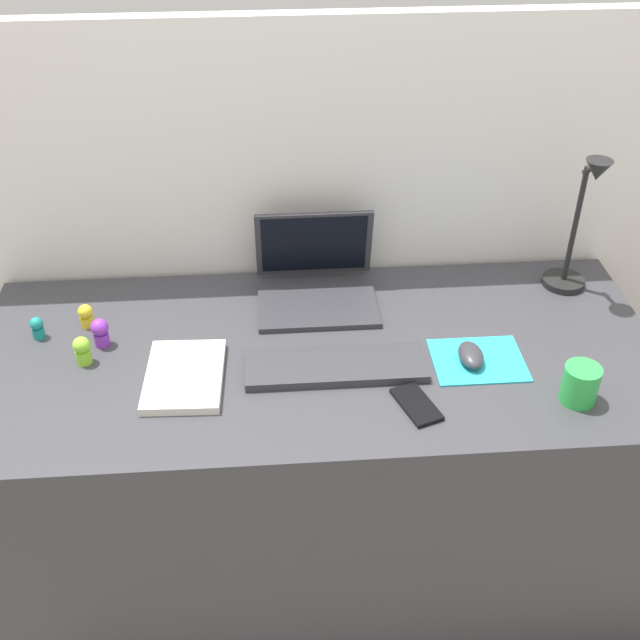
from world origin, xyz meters
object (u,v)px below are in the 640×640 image
keyboard (336,366)px  cell_phone (416,404)px  toy_figurine_purple (100,332)px  laptop (316,277)px  mouse (471,355)px  desk_lamp (579,228)px  toy_figurine_teal (37,327)px  coffee_mug (580,384)px  toy_figurine_yellow (86,315)px  toy_figurine_lime (83,349)px  notebook_pad (184,376)px

keyboard → cell_phone: 0.21m
toy_figurine_purple → laptop: bearing=18.5°
mouse → desk_lamp: (0.32, 0.28, 0.16)m
cell_phone → desk_lamp: desk_lamp is taller
desk_lamp → toy_figurine_teal: desk_lamp is taller
toy_figurine_purple → cell_phone: bearing=-21.2°
toy_figurine_teal → cell_phone: bearing=-20.0°
laptop → toy_figurine_purple: (-0.52, -0.17, -0.02)m
coffee_mug → toy_figurine_teal: size_ratio=1.55×
laptop → toy_figurine_purple: laptop is taller
desk_lamp → toy_figurine_yellow: size_ratio=6.37×
mouse → cell_phone: mouse is taller
mouse → toy_figurine_purple: bearing=171.2°
desk_lamp → coffee_mug: (-0.12, -0.43, -0.14)m
coffee_mug → toy_figurine_lime: size_ratio=1.26×
laptop → keyboard: (0.02, -0.31, -0.04)m
toy_figurine_yellow → toy_figurine_purple: size_ratio=0.83×
notebook_pad → coffee_mug: 0.86m
keyboard → laptop: bearing=94.2°
keyboard → cell_phone: (0.16, -0.14, -0.01)m
toy_figurine_yellow → keyboard: bearing=-20.2°
keyboard → toy_figurine_lime: size_ratio=5.92×
desk_lamp → notebook_pad: bearing=-163.2°
cell_phone → notebook_pad: 0.52m
laptop → toy_figurine_purple: 0.55m
desk_lamp → notebook_pad: 1.03m
cell_phone → desk_lamp: (0.47, 0.42, 0.18)m
cell_phone → toy_figurine_purple: 0.75m
cell_phone → toy_figurine_lime: size_ratio=1.85×
notebook_pad → toy_figurine_lime: (-0.23, 0.08, 0.03)m
coffee_mug → toy_figurine_purple: coffee_mug is taller
mouse → cell_phone: 0.21m
keyboard → coffee_mug: 0.53m
laptop → toy_figurine_yellow: (-0.57, -0.09, -0.02)m
coffee_mug → laptop: bearing=139.9°
laptop → coffee_mug: bearing=-40.1°
toy_figurine_lime → toy_figurine_teal: toy_figurine_lime is taller
cell_phone → notebook_pad: bearing=146.2°
toy_figurine_purple → desk_lamp: bearing=7.2°
desk_lamp → toy_figurine_lime: (-1.20, -0.21, -0.14)m
notebook_pad → coffee_mug: bearing=-6.5°
cell_phone → notebook_pad: notebook_pad is taller
notebook_pad → toy_figurine_purple: (-0.20, 0.14, 0.03)m
laptop → cell_phone: size_ratio=2.34×
toy_figurine_lime → toy_figurine_teal: bearing=140.5°
laptop → desk_lamp: size_ratio=0.79×
keyboard → mouse: (0.31, 0.00, 0.01)m
cell_phone → toy_figurine_lime: bearing=144.5°
desk_lamp → toy_figurine_purple: 1.19m
laptop → notebook_pad: bearing=-134.9°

